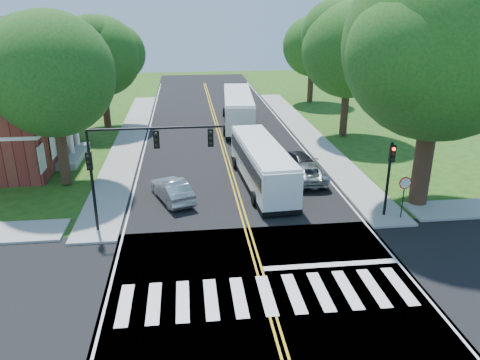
{
  "coord_description": "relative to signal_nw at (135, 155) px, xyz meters",
  "views": [
    {
      "loc": [
        -3.15,
        -17.31,
        11.8
      ],
      "look_at": [
        -0.24,
        7.27,
        2.4
      ],
      "focal_mm": 35.0,
      "sensor_mm": 36.0,
      "label": 1
    }
  ],
  "objects": [
    {
      "name": "tree_east_mid",
      "position": [
        17.36,
        17.57,
        3.48
      ],
      "size": [
        8.4,
        8.4,
        11.93
      ],
      "color": "#362315",
      "rests_on": "ground"
    },
    {
      "name": "stop_sign",
      "position": [
        14.86,
        -0.45,
        -2.35
      ],
      "size": [
        0.76,
        0.08,
        2.53
      ],
      "color": "black",
      "rests_on": "ground"
    },
    {
      "name": "edge_line_w",
      "position": [
        -0.94,
        15.57,
        -4.36
      ],
      "size": [
        0.12,
        70.0,
        0.01
      ],
      "primitive_type": "cube",
      "color": "silver",
      "rests_on": "road"
    },
    {
      "name": "center_line",
      "position": [
        5.86,
        15.57,
        -4.36
      ],
      "size": [
        0.36,
        70.0,
        0.01
      ],
      "primitive_type": "cube",
      "color": "gold",
      "rests_on": "road"
    },
    {
      "name": "crosswalk",
      "position": [
        5.86,
        -6.93,
        -4.36
      ],
      "size": [
        12.6,
        3.0,
        0.01
      ],
      "primitive_type": "cube",
      "color": "silver",
      "rests_on": "road"
    },
    {
      "name": "dark_sedan",
      "position": [
        10.95,
        9.57,
        -3.76
      ],
      "size": [
        2.75,
        4.47,
        1.21
      ],
      "primitive_type": "imported",
      "rotation": [
        0.0,
        0.0,
        3.41
      ],
      "color": "black",
      "rests_on": "road"
    },
    {
      "name": "tree_west_near",
      "position": [
        -5.64,
        7.57,
        3.15
      ],
      "size": [
        8.0,
        8.0,
        11.4
      ],
      "color": "#362315",
      "rests_on": "ground"
    },
    {
      "name": "signal_ne",
      "position": [
        14.06,
        0.01,
        -1.41
      ],
      "size": [
        0.3,
        0.46,
        4.4
      ],
      "color": "black",
      "rests_on": "ground"
    },
    {
      "name": "bus_follow",
      "position": [
        8.03,
        22.91,
        -2.63
      ],
      "size": [
        3.79,
        12.86,
        3.28
      ],
      "rotation": [
        0.0,
        0.0,
        3.06
      ],
      "color": "white",
      "rests_on": "road"
    },
    {
      "name": "ground",
      "position": [
        5.86,
        -6.43,
        -4.38
      ],
      "size": [
        140.0,
        140.0,
        0.0
      ],
      "primitive_type": "plane",
      "color": "#214711",
      "rests_on": "ground"
    },
    {
      "name": "stop_bar",
      "position": [
        9.36,
        -4.83,
        -4.36
      ],
      "size": [
        6.6,
        0.4,
        0.01
      ],
      "primitive_type": "cube",
      "color": "silver",
      "rests_on": "road"
    },
    {
      "name": "tree_ne_big",
      "position": [
        16.86,
        1.57,
        5.24
      ],
      "size": [
        10.8,
        10.8,
        14.91
      ],
      "color": "#362315",
      "rests_on": "ground"
    },
    {
      "name": "suv",
      "position": [
        11.0,
        6.41,
        -3.69
      ],
      "size": [
        2.34,
        4.92,
        1.36
      ],
      "primitive_type": "imported",
      "rotation": [
        0.0,
        0.0,
        3.12
      ],
      "color": "#A6A8AD",
      "rests_on": "road"
    },
    {
      "name": "road",
      "position": [
        5.86,
        11.57,
        -4.37
      ],
      "size": [
        14.0,
        96.0,
        0.01
      ],
      "primitive_type": "cube",
      "color": "black",
      "rests_on": "ground"
    },
    {
      "name": "tree_west_far",
      "position": [
        -5.14,
        23.57,
        2.62
      ],
      "size": [
        7.6,
        7.6,
        10.67
      ],
      "color": "#362315",
      "rests_on": "ground"
    },
    {
      "name": "tree_east_far",
      "position": [
        18.36,
        33.57,
        2.48
      ],
      "size": [
        7.2,
        7.2,
        10.34
      ],
      "color": "#362315",
      "rests_on": "ground"
    },
    {
      "name": "sidewalk_nw",
      "position": [
        -2.44,
        18.57,
        -4.3
      ],
      "size": [
        2.6,
        40.0,
        0.15
      ],
      "primitive_type": "cube",
      "color": "gray",
      "rests_on": "ground"
    },
    {
      "name": "edge_line_e",
      "position": [
        12.66,
        15.57,
        -4.36
      ],
      "size": [
        0.12,
        70.0,
        0.01
      ],
      "primitive_type": "cube",
      "color": "silver",
      "rests_on": "road"
    },
    {
      "name": "signal_nw",
      "position": [
        0.0,
        0.0,
        0.0
      ],
      "size": [
        7.15,
        0.46,
        5.66
      ],
      "color": "black",
      "rests_on": "ground"
    },
    {
      "name": "sidewalk_ne",
      "position": [
        14.16,
        18.57,
        -4.3
      ],
      "size": [
        2.6,
        40.0,
        0.15
      ],
      "primitive_type": "cube",
      "color": "gray",
      "rests_on": "ground"
    },
    {
      "name": "bus_lead",
      "position": [
        7.73,
        6.09,
        -2.84
      ],
      "size": [
        3.21,
        11.31,
        2.89
      ],
      "rotation": [
        0.0,
        0.0,
        3.2
      ],
      "color": "white",
      "rests_on": "road"
    },
    {
      "name": "hatchback",
      "position": [
        1.66,
        3.97,
        -3.64
      ],
      "size": [
        2.99,
        4.69,
        1.46
      ],
      "primitive_type": "imported",
      "rotation": [
        0.0,
        0.0,
        3.5
      ],
      "color": "#A3A4A9",
      "rests_on": "road"
    },
    {
      "name": "cross_road",
      "position": [
        5.86,
        -6.43,
        -4.37
      ],
      "size": [
        60.0,
        12.0,
        0.01
      ],
      "primitive_type": "cube",
      "color": "black",
      "rests_on": "ground"
    }
  ]
}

